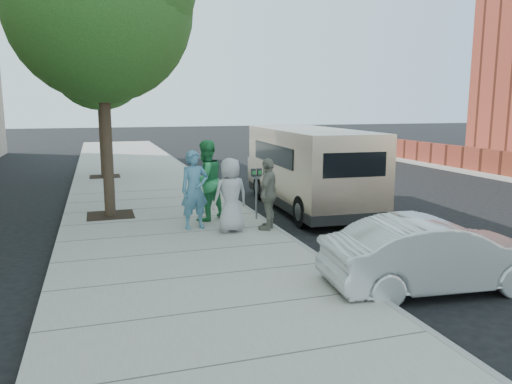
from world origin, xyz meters
The scene contains 12 objects.
ground centered at (0.00, 0.00, 0.00)m, with size 120.00×120.00×0.00m, color black.
sidewalk centered at (-1.00, 0.00, 0.07)m, with size 5.00×60.00×0.15m, color gray.
curb_face centered at (1.44, 0.00, 0.07)m, with size 0.12×60.00×0.16m, color gray.
tree_near centered at (-2.25, 2.40, 5.55)m, with size 4.62×4.60×7.53m.
tree_far centered at (-2.25, 10.00, 4.88)m, with size 3.92×3.80×6.49m.
parking_meter centered at (1.25, 0.80, 1.10)m, with size 0.27×0.10×1.31m.
van centered at (3.31, 2.24, 1.24)m, with size 2.39×6.41×2.35m.
sedan centered at (2.65, -4.45, 0.61)m, with size 1.29×3.69×1.22m, color silver.
person_officer centered at (-0.43, 0.30, 1.07)m, with size 0.67×0.44×1.85m, color teal.
person_green_shirt centered at (0.01, 1.09, 1.16)m, with size 0.98×0.77×2.02m, color #329B54.
person_gray_shirt centered at (0.30, -0.25, 1.00)m, with size 0.83×0.54×1.71m, color #ACACAF.
person_striped_polo centered at (1.20, -0.27, 0.99)m, with size 0.98×0.41×1.68m, color gray.
Camera 1 is at (-2.55, -11.07, 3.04)m, focal length 35.00 mm.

